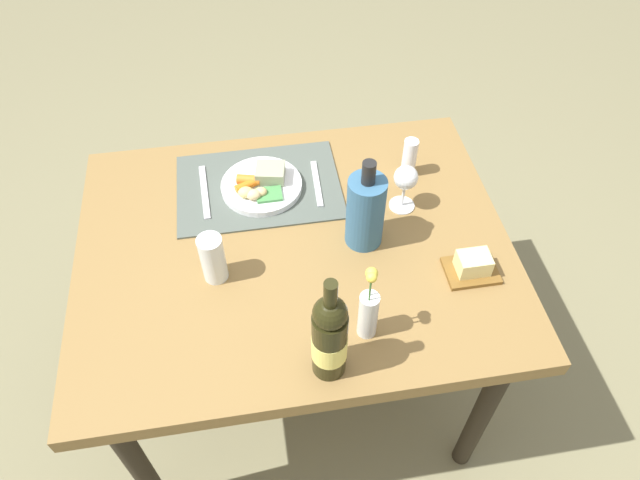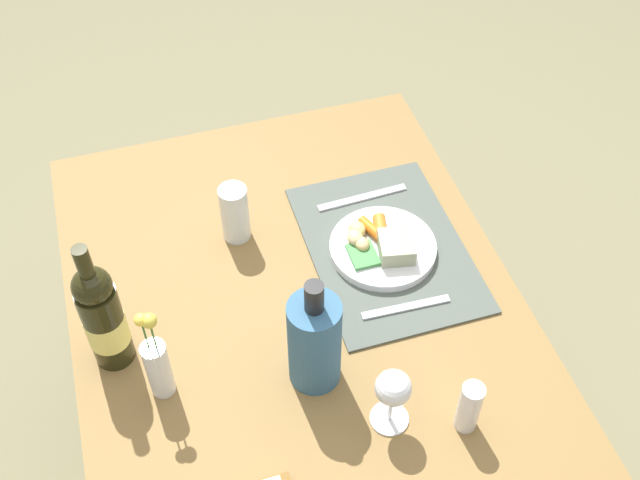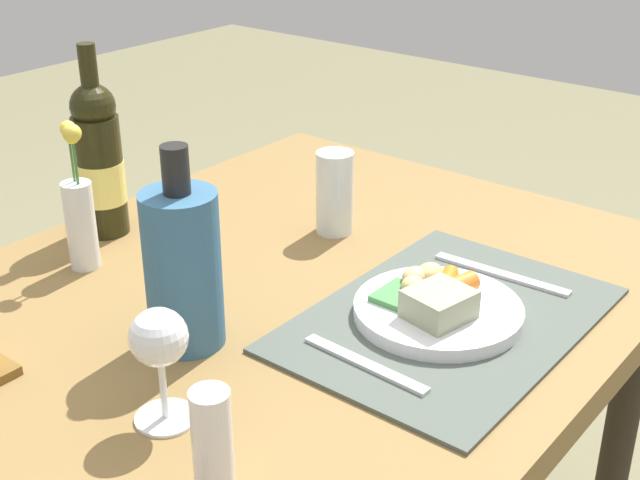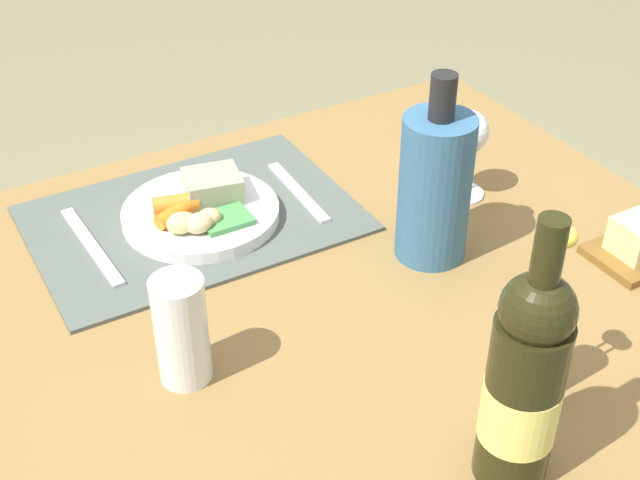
# 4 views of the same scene
# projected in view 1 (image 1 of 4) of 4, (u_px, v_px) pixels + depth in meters

# --- Properties ---
(ground_plane) EXTENTS (8.00, 8.00, 0.00)m
(ground_plane) POSITION_uv_depth(u_px,v_px,m) (301.00, 378.00, 2.09)
(ground_plane) COLOR #777252
(dining_table) EXTENTS (1.13, 0.89, 0.75)m
(dining_table) POSITION_uv_depth(u_px,v_px,m) (295.00, 263.00, 1.58)
(dining_table) COLOR olive
(dining_table) RESTS_ON ground_plane
(placemat) EXTENTS (0.46, 0.32, 0.01)m
(placemat) POSITION_uv_depth(u_px,v_px,m) (259.00, 187.00, 1.65)
(placemat) COLOR #4B544C
(placemat) RESTS_ON dining_table
(dinner_plate) EXTENTS (0.23, 0.23, 0.06)m
(dinner_plate) POSITION_uv_depth(u_px,v_px,m) (262.00, 184.00, 1.63)
(dinner_plate) COLOR white
(dinner_plate) RESTS_ON placemat
(fork) EXTENTS (0.02, 0.18, 0.00)m
(fork) POSITION_uv_depth(u_px,v_px,m) (317.00, 183.00, 1.65)
(fork) COLOR silver
(fork) RESTS_ON placemat
(knife) EXTENTS (0.03, 0.21, 0.00)m
(knife) POSITION_uv_depth(u_px,v_px,m) (204.00, 192.00, 1.63)
(knife) COLOR silver
(knife) RESTS_ON placemat
(flower_vase) EXTENTS (0.04, 0.04, 0.23)m
(flower_vase) POSITION_uv_depth(u_px,v_px,m) (368.00, 310.00, 1.28)
(flower_vase) COLOR silver
(flower_vase) RESTS_ON dining_table
(cooler_bottle) EXTENTS (0.10, 0.10, 0.27)m
(cooler_bottle) POSITION_uv_depth(u_px,v_px,m) (365.00, 211.00, 1.45)
(cooler_bottle) COLOR #336083
(cooler_bottle) RESTS_ON dining_table
(butter_dish) EXTENTS (0.13, 0.10, 0.06)m
(butter_dish) POSITION_uv_depth(u_px,v_px,m) (472.00, 266.00, 1.44)
(butter_dish) COLOR brown
(butter_dish) RESTS_ON dining_table
(salt_shaker) EXTENTS (0.04, 0.04, 0.12)m
(salt_shaker) POSITION_uv_depth(u_px,v_px,m) (409.00, 158.00, 1.65)
(salt_shaker) COLOR white
(salt_shaker) RESTS_ON dining_table
(wine_bottle) EXTENTS (0.08, 0.08, 0.31)m
(wine_bottle) POSITION_uv_depth(u_px,v_px,m) (330.00, 337.00, 1.20)
(wine_bottle) COLOR black
(wine_bottle) RESTS_ON dining_table
(water_tumbler) EXTENTS (0.06, 0.06, 0.14)m
(water_tumbler) POSITION_uv_depth(u_px,v_px,m) (213.00, 261.00, 1.41)
(water_tumbler) COLOR silver
(water_tumbler) RESTS_ON dining_table
(wine_glass) EXTENTS (0.07, 0.07, 0.14)m
(wine_glass) POSITION_uv_depth(u_px,v_px,m) (406.00, 180.00, 1.53)
(wine_glass) COLOR white
(wine_glass) RESTS_ON dining_table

